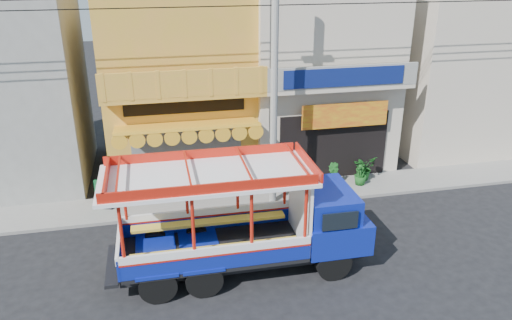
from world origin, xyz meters
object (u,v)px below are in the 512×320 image
at_px(potted_plant_a, 364,167).
at_px(potted_plant_c, 361,174).
at_px(utility_pole, 279,74).
at_px(songthaew_truck, 259,218).
at_px(potted_plant_b, 335,175).
at_px(green_sign, 105,196).

bearing_deg(potted_plant_a, potted_plant_c, -145.11).
xyz_separation_m(utility_pole, potted_plant_a, (4.07, 1.19, -4.39)).
xyz_separation_m(potted_plant_a, potted_plant_c, (-0.35, -0.48, -0.05)).
bearing_deg(songthaew_truck, potted_plant_b, 48.30).
distance_m(utility_pole, potted_plant_b, 5.20).
bearing_deg(potted_plant_a, green_sign, 163.15).
height_order(green_sign, potted_plant_a, green_sign).
height_order(green_sign, potted_plant_b, green_sign).
distance_m(potted_plant_a, potted_plant_c, 0.60).
bearing_deg(potted_plant_b, green_sign, 29.61).
xyz_separation_m(utility_pole, potted_plant_c, (3.71, 0.71, -4.44)).
relative_size(potted_plant_a, potted_plant_b, 1.05).
bearing_deg(potted_plant_b, songthaew_truck, 78.58).
xyz_separation_m(utility_pole, songthaew_truck, (-1.56, -3.95, -3.33)).
xyz_separation_m(potted_plant_a, potted_plant_b, (-1.43, -0.43, -0.03)).
height_order(songthaew_truck, potted_plant_b, songthaew_truck).
bearing_deg(green_sign, potted_plant_a, 1.79).
relative_size(songthaew_truck, potted_plant_b, 7.69).
relative_size(songthaew_truck, potted_plant_a, 7.30).
height_order(utility_pole, songthaew_truck, utility_pole).
bearing_deg(potted_plant_a, potted_plant_b, 178.02).
distance_m(green_sign, potted_plant_c, 10.03).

